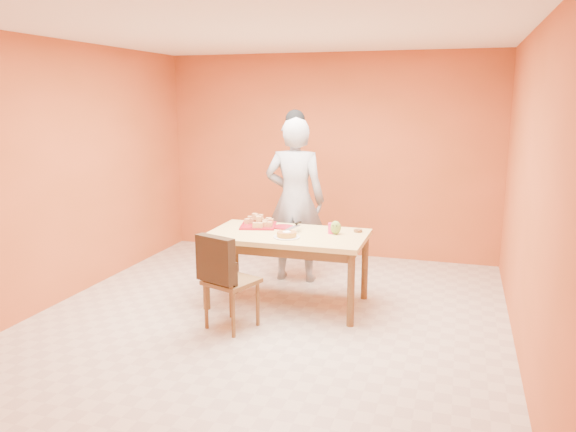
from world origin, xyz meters
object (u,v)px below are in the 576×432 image
(egg_ornament, at_px, (336,228))
(magenta_glass, at_px, (332,228))
(dining_chair, at_px, (231,279))
(red_dinner_plate, at_px, (283,227))
(person, at_px, (295,200))
(pastry_platter, at_px, (258,226))
(checker_tin, at_px, (358,231))
(dining_table, at_px, (287,242))
(sponge_cake, at_px, (287,234))

(egg_ornament, bearing_deg, magenta_glass, 144.63)
(dining_chair, distance_m, magenta_glass, 1.20)
(red_dinner_plate, height_order, magenta_glass, magenta_glass)
(person, bearing_deg, magenta_glass, 125.80)
(red_dinner_plate, relative_size, egg_ornament, 1.64)
(pastry_platter, bearing_deg, egg_ornament, -6.05)
(dining_chair, height_order, checker_tin, dining_chair)
(pastry_platter, height_order, checker_tin, checker_tin)
(egg_ornament, xyz_separation_m, magenta_glass, (-0.05, 0.02, -0.01))
(dining_table, xyz_separation_m, egg_ornament, (0.48, 0.10, 0.16))
(magenta_glass, bearing_deg, pastry_platter, 174.88)
(dining_table, distance_m, dining_chair, 0.84)
(dining_chair, bearing_deg, egg_ornament, 66.99)
(dining_table, height_order, magenta_glass, magenta_glass)
(dining_chair, distance_m, checker_tin, 1.45)
(person, bearing_deg, dining_table, 96.34)
(sponge_cake, bearing_deg, dining_chair, -122.58)
(magenta_glass, bearing_deg, person, 130.63)
(egg_ornament, bearing_deg, dining_table, 178.40)
(red_dinner_plate, relative_size, magenta_glass, 2.10)
(dining_table, height_order, egg_ornament, egg_ornament)
(pastry_platter, xyz_separation_m, magenta_glass, (0.82, -0.07, 0.04))
(dining_chair, distance_m, pastry_platter, 1.00)
(pastry_platter, distance_m, egg_ornament, 0.87)
(dining_chair, height_order, magenta_glass, dining_chair)
(person, distance_m, red_dinner_plate, 0.61)
(dining_chair, height_order, red_dinner_plate, dining_chair)
(person, distance_m, egg_ornament, 0.96)
(red_dinner_plate, bearing_deg, checker_tin, 2.08)
(red_dinner_plate, xyz_separation_m, egg_ornament, (0.60, -0.13, 0.06))
(dining_table, relative_size, checker_tin, 18.06)
(dining_table, xyz_separation_m, person, (-0.16, 0.81, 0.29))
(red_dinner_plate, bearing_deg, magenta_glass, -11.30)
(pastry_platter, distance_m, sponge_cake, 0.58)
(dining_table, height_order, pastry_platter, pastry_platter)
(pastry_platter, height_order, red_dinner_plate, pastry_platter)
(magenta_glass, bearing_deg, sponge_cake, -141.29)
(dining_table, relative_size, magenta_glass, 14.92)
(dining_table, bearing_deg, person, 101.17)
(egg_ornament, bearing_deg, dining_chair, -146.28)
(checker_tin, bearing_deg, sponge_cake, -144.68)
(red_dinner_plate, relative_size, checker_tin, 2.54)
(egg_ornament, distance_m, checker_tin, 0.26)
(dining_chair, bearing_deg, magenta_glass, 69.29)
(pastry_platter, xyz_separation_m, red_dinner_plate, (0.27, 0.04, -0.00))
(person, relative_size, pastry_platter, 5.21)
(pastry_platter, relative_size, checker_tin, 4.13)
(egg_ornament, bearing_deg, person, 118.47)
(sponge_cake, bearing_deg, person, 101.92)
(sponge_cake, bearing_deg, checker_tin, 35.32)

